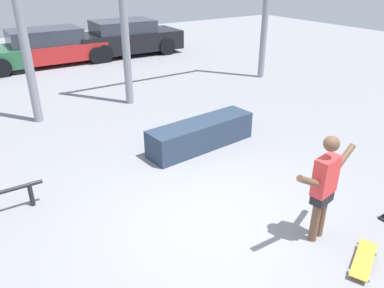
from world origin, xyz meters
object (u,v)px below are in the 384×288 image
(skateboarder, at_px, (324,184))
(grind_box, at_px, (201,134))
(skateboard, at_px, (364,259))
(parked_car_black, at_px, (127,38))
(parked_car_red, at_px, (50,47))

(skateboarder, bearing_deg, grind_box, 75.49)
(skateboarder, relative_size, grind_box, 0.65)
(skateboard, distance_m, parked_car_black, 12.89)
(parked_car_red, xyz_separation_m, parked_car_black, (3.03, -0.03, 0.05))
(skateboard, distance_m, grind_box, 3.83)
(parked_car_black, bearing_deg, grind_box, -102.94)
(skateboarder, relative_size, skateboard, 1.92)
(skateboard, relative_size, grind_box, 0.34)
(skateboard, bearing_deg, skateboarder, 73.69)
(grind_box, relative_size, parked_car_red, 0.51)
(skateboard, xyz_separation_m, parked_car_black, (2.60, 12.61, 0.61))
(skateboarder, distance_m, parked_car_black, 12.24)
(skateboard, xyz_separation_m, grind_box, (0.20, 3.82, 0.21))
(parked_car_red, bearing_deg, grind_box, -85.33)
(skateboarder, distance_m, grind_box, 3.22)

